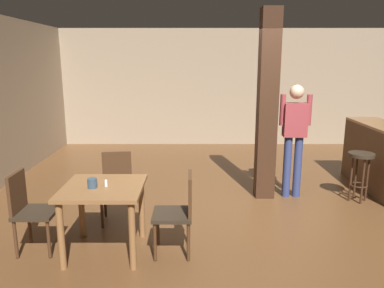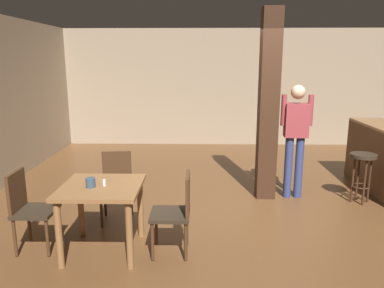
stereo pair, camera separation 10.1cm
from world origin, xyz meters
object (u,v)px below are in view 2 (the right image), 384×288
Objects in this scene: chair_north at (117,183)px; standing_person at (296,133)px; napkin_cup at (90,183)px; chair_west at (29,206)px; salt_shaker at (104,183)px; bar_counter at (379,158)px; chair_east at (177,209)px; bar_stool_near at (362,166)px; dining_table at (102,198)px.

standing_person is at bearing 19.29° from chair_north.
chair_west is at bearing 173.61° from napkin_cup.
salt_shaker is 0.04× the size of bar_counter.
chair_north is at bearing 94.32° from salt_shaker.
chair_east reaches higher than bar_stool_near.
dining_table is 4.44m from bar_counter.
dining_table is 0.96× the size of chair_east.
bar_stool_near is (3.44, 1.52, -0.05)m from dining_table.
bar_stool_near is at bearing 11.13° from chair_north.
bar_counter is at bearing 17.23° from chair_north.
chair_north reaches higher than salt_shaker.
napkin_cup is at bearing -148.41° from dining_table.
chair_north reaches higher than napkin_cup.
bar_counter is (3.89, 2.07, -0.26)m from salt_shaker.
chair_west is 3.75m from standing_person.
napkin_cup is 0.06× the size of bar_counter.
chair_north is at bearing -168.87° from bar_stool_near.
chair_north is 1.00× the size of chair_west.
salt_shaker is 0.10× the size of bar_stool_near.
salt_shaker is at bearing -2.36° from chair_west.
chair_west is 1.64m from chair_east.
bar_counter reaches higher than bar_stool_near.
chair_east is 3.75m from bar_counter.
standing_person is (1.67, 1.75, 0.50)m from chair_east.
chair_west is 0.52× the size of standing_person.
salt_shaker is (-0.78, 0.02, 0.29)m from chair_east.
dining_table is at bearing 162.31° from salt_shaker.
salt_shaker is 3.74m from bar_stool_near.
chair_north is at bearing 85.58° from napkin_cup.
standing_person is at bearing -166.48° from bar_counter.
chair_north is 1.21m from chair_east.
chair_west is at bearing 178.05° from chair_east.
salt_shaker is at bearing 178.50° from chair_east.
salt_shaker is 0.04× the size of standing_person.
standing_person is at bearing 34.57° from dining_table.
chair_west is 0.91m from salt_shaker.
chair_north and chair_east have the same top height.
napkin_cup is 0.14m from salt_shaker.
bar_counter is (3.12, 2.09, 0.03)m from chair_east.
napkin_cup is at bearing -160.96° from salt_shaker.
chair_west is 5.17m from bar_counter.
chair_west and chair_east have the same top height.
chair_east is at bearing -45.87° from chair_north.
standing_person is (2.49, 1.71, 0.39)m from dining_table.
standing_person is at bearing 46.25° from chair_east.
chair_east is 1.20× the size of bar_stool_near.
dining_table is 8.42× the size of napkin_cup.
chair_east is at bearing -133.75° from standing_person.
chair_north is at bearing 45.61° from chair_west.
dining_table is at bearing -88.25° from chair_north.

